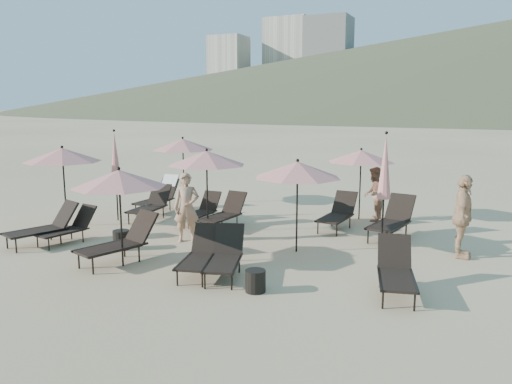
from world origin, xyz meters
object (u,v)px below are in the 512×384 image
at_px(lounger_11, 392,219).
at_px(side_table_1, 255,281).
at_px(lounger_5, 396,270).
at_px(side_table_0, 121,240).
at_px(lounger_1, 68,227).
at_px(beachgoer_a, 187,208).
at_px(umbrella_open_1, 207,158).
at_px(umbrella_open_4, 361,156).
at_px(lounger_8, 202,210).
at_px(lounger_10, 338,213).
at_px(lounger_9, 224,212).
at_px(lounger_0, 45,226).
at_px(lounger_6, 160,195).
at_px(umbrella_closed_0, 385,167).
at_px(beachgoer_c, 463,217).
at_px(umbrella_open_2, 297,170).
at_px(umbrella_closed_1, 115,158).
at_px(umbrella_open_5, 119,179).
at_px(lounger_4, 225,255).
at_px(umbrella_open_3, 183,144).
at_px(lounger_3, 200,254).
at_px(lounger_7, 151,204).
at_px(umbrella_open_0, 62,155).
at_px(lounger_2, 120,241).
at_px(beachgoer_b, 374,194).

bearing_deg(lounger_11, side_table_1, -97.68).
relative_size(lounger_5, side_table_0, 3.81).
relative_size(lounger_1, beachgoer_a, 0.91).
height_order(umbrella_open_1, umbrella_open_4, umbrella_open_1).
height_order(lounger_8, lounger_10, lounger_10).
relative_size(lounger_8, lounger_9, 0.90).
xyz_separation_m(lounger_0, lounger_6, (0.22, 4.56, 0.07)).
xyz_separation_m(umbrella_closed_0, beachgoer_c, (1.78, -0.11, -1.01)).
bearing_deg(umbrella_open_2, umbrella_closed_0, 34.88).
height_order(umbrella_closed_1, side_table_0, umbrella_closed_1).
distance_m(umbrella_open_5, beachgoer_a, 2.48).
xyz_separation_m(lounger_1, lounger_4, (4.76, -0.59, 0.03)).
xyz_separation_m(lounger_8, umbrella_open_3, (-2.17, 2.42, 1.67)).
distance_m(lounger_3, umbrella_closed_1, 5.95).
relative_size(lounger_7, beachgoer_a, 1.01).
distance_m(lounger_7, lounger_9, 2.54).
xyz_separation_m(lounger_0, lounger_11, (7.75, 4.18, 0.03)).
relative_size(lounger_5, umbrella_open_0, 0.76).
bearing_deg(umbrella_open_1, side_table_1, -49.14).
distance_m(lounger_1, lounger_7, 3.05).
relative_size(umbrella_open_0, beachgoer_c, 1.22).
height_order(lounger_3, side_table_0, lounger_3).
distance_m(lounger_2, side_table_0, 1.09).
bearing_deg(umbrella_closed_0, side_table_0, -153.95).
relative_size(lounger_5, beachgoer_c, 0.92).
height_order(lounger_9, umbrella_closed_0, umbrella_closed_0).
xyz_separation_m(lounger_2, umbrella_open_3, (-2.45, 6.37, 1.60)).
distance_m(umbrella_open_1, umbrella_closed_0, 4.64).
relative_size(lounger_9, lounger_11, 0.88).
xyz_separation_m(lounger_1, beachgoer_b, (6.46, 5.68, 0.40)).
bearing_deg(lounger_3, beachgoer_c, 21.23).
bearing_deg(umbrella_open_4, lounger_3, -105.66).
xyz_separation_m(umbrella_open_4, beachgoer_c, (2.99, -2.95, -0.97)).
bearing_deg(umbrella_open_1, umbrella_open_2, -15.29).
xyz_separation_m(lounger_6, umbrella_open_1, (2.84, -1.80, 1.49)).
relative_size(umbrella_open_1, umbrella_open_3, 0.97).
bearing_deg(umbrella_open_0, lounger_8, 29.12).
relative_size(lounger_11, umbrella_closed_1, 0.71).
relative_size(umbrella_open_5, beachgoer_a, 1.22).
height_order(lounger_2, side_table_0, lounger_2).
height_order(umbrella_open_0, umbrella_open_1, umbrella_open_0).
bearing_deg(lounger_1, lounger_9, 57.46).
bearing_deg(beachgoer_b, lounger_10, -27.36).
xyz_separation_m(umbrella_open_3, umbrella_open_5, (2.65, -6.56, -0.18)).
xyz_separation_m(lounger_7, umbrella_open_2, (5.20, -1.40, 1.49)).
xyz_separation_m(lounger_8, side_table_1, (3.71, -4.33, -0.20)).
bearing_deg(side_table_1, lounger_4, 149.99).
relative_size(lounger_6, lounger_8, 1.18).
height_order(umbrella_open_1, beachgoer_a, umbrella_open_1).
height_order(lounger_8, beachgoer_c, beachgoer_c).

